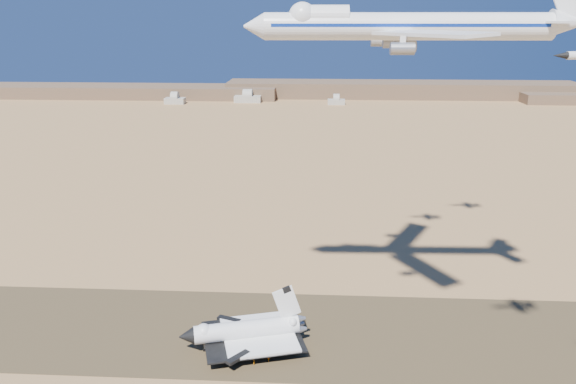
# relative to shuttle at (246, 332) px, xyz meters

# --- Properties ---
(ground) EXTENTS (1200.00, 1200.00, 0.00)m
(ground) POSITION_rel_shuttle_xyz_m (-1.38, 8.21, -4.92)
(ground) COLOR #AA854B
(ground) RESTS_ON ground
(runway) EXTENTS (600.00, 50.00, 0.06)m
(runway) POSITION_rel_shuttle_xyz_m (-1.38, 8.21, -4.89)
(runway) COLOR #4C3B26
(runway) RESTS_ON ground
(ridgeline) EXTENTS (960.00, 90.00, 18.00)m
(ridgeline) POSITION_rel_shuttle_xyz_m (63.94, 535.52, 2.71)
(ridgeline) COLOR brown
(ridgeline) RESTS_ON ground
(hangars) EXTENTS (200.50, 29.50, 30.00)m
(hangars) POSITION_rel_shuttle_xyz_m (-65.38, 486.65, -0.09)
(hangars) COLOR #AAA697
(hangars) RESTS_ON ground
(shuttle) EXTENTS (37.44, 29.21, 18.30)m
(shuttle) POSITION_rel_shuttle_xyz_m (0.00, 0.00, 0.00)
(shuttle) COLOR white
(shuttle) RESTS_ON runway
(carrier_747) EXTENTS (86.54, 67.17, 21.59)m
(carrier_747) POSITION_rel_shuttle_xyz_m (39.85, 7.13, 85.26)
(carrier_747) COLOR white
(crew_a) EXTENTS (0.50, 0.68, 1.69)m
(crew_a) POSITION_rel_shuttle_xyz_m (3.42, -9.23, -4.01)
(crew_a) COLOR orange
(crew_a) RESTS_ON runway
(crew_b) EXTENTS (0.80, 0.95, 1.70)m
(crew_b) POSITION_rel_shuttle_xyz_m (7.58, -6.22, -4.01)
(crew_b) COLOR orange
(crew_b) RESTS_ON runway
(crew_c) EXTENTS (0.94, 1.11, 1.69)m
(crew_c) POSITION_rel_shuttle_xyz_m (7.30, -7.33, -4.01)
(crew_c) COLOR orange
(crew_c) RESTS_ON runway
(chase_jet_e) EXTENTS (15.64, 8.26, 3.90)m
(chase_jet_e) POSITION_rel_shuttle_xyz_m (56.07, 50.06, 83.39)
(chase_jet_e) COLOR white
(chase_jet_f) EXTENTS (16.63, 8.83, 4.14)m
(chase_jet_f) POSITION_rel_shuttle_xyz_m (79.24, 67.17, 85.84)
(chase_jet_f) COLOR white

